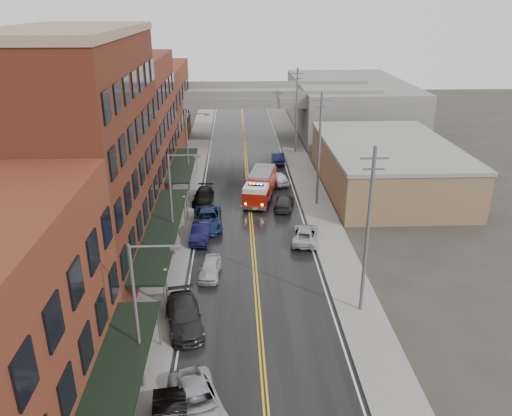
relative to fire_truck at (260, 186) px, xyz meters
name	(u,v)px	position (x,y,z in m)	size (l,w,h in m)	color
road	(251,225)	(-1.20, -6.88, -1.58)	(11.00, 160.00, 0.02)	black
sidewalk_left	(176,225)	(-8.50, -6.88, -1.52)	(3.00, 160.00, 0.15)	slate
sidewalk_right	(325,223)	(6.10, -6.88, -1.52)	(3.00, 160.00, 0.15)	slate
curb_left	(193,225)	(-6.85, -6.88, -1.52)	(0.30, 160.00, 0.15)	gray
curb_right	(309,223)	(4.45, -6.88, -1.52)	(0.30, 160.00, 0.15)	gray
brick_building_b	(81,159)	(-14.50, -13.88, 7.41)	(9.00, 20.00, 18.00)	#501F15
brick_building_c	(128,126)	(-14.50, 3.62, 5.91)	(9.00, 15.00, 15.00)	#59271A
brick_building_far	(152,108)	(-14.50, 21.12, 4.41)	(9.00, 20.00, 12.00)	brown
tan_building	(386,167)	(14.80, 3.12, 0.91)	(14.00, 22.00, 5.00)	#806245
right_far_block	(349,105)	(16.80, 33.12, 2.41)	(18.00, 30.00, 8.00)	slate
awning_0	(110,399)	(-8.69, -32.88, 1.40)	(2.60, 16.00, 3.09)	black
awning_1	(163,229)	(-8.69, -13.88, 1.40)	(2.60, 18.00, 3.09)	black
awning_2	(183,164)	(-8.69, 3.62, 1.39)	(2.60, 13.00, 3.09)	black
globe_lamp_1	(166,279)	(-7.60, -20.88, 0.72)	(0.44, 0.44, 3.12)	#59595B
globe_lamp_2	(184,204)	(-7.60, -6.88, 0.72)	(0.44, 0.44, 3.12)	#59595B
street_lamp_0	(140,310)	(-7.75, -28.88, 3.60)	(2.64, 0.22, 9.00)	#59595B
street_lamp_1	(174,199)	(-7.75, -12.88, 3.60)	(2.64, 0.22, 9.00)	#59595B
street_lamp_2	(190,147)	(-7.75, 3.12, 3.60)	(2.64, 0.22, 9.00)	#59595B
utility_pole_0	(368,230)	(6.00, -21.88, 4.72)	(1.80, 0.24, 12.00)	#59595B
utility_pole_1	(319,148)	(6.00, -1.88, 4.72)	(1.80, 0.24, 12.00)	#59595B
utility_pole_2	(296,109)	(6.00, 18.12, 4.72)	(1.80, 0.24, 12.00)	#59595B
overpass	(244,103)	(-1.20, 25.12, 4.40)	(40.00, 10.00, 7.50)	slate
fire_truck	(260,186)	(0.00, 0.00, 0.00)	(4.52, 8.40, 2.93)	#941406
parked_car_left_2	(198,402)	(-4.80, -30.87, -0.87)	(2.38, 5.16, 1.43)	#A8A9B0
parked_car_left_3	(184,316)	(-6.20, -23.17, -0.79)	(2.23, 5.50, 1.59)	black
parked_car_left_4	(210,268)	(-4.80, -16.48, -0.92)	(1.59, 3.95, 1.34)	#BCBCBC
parked_car_left_5	(201,232)	(-5.88, -9.88, -0.83)	(1.62, 4.64, 1.53)	black
parked_car_left_6	(208,219)	(-5.41, -7.12, -0.77)	(2.71, 5.88, 1.63)	#112342
parked_car_left_7	(203,196)	(-6.20, -0.70, -0.88)	(1.98, 4.88, 1.42)	black
parked_car_right_0	(305,234)	(3.55, -10.63, -0.92)	(2.24, 4.86, 1.35)	#AFB2B7
parked_car_right_1	(284,202)	(2.40, -2.68, -0.92)	(1.87, 4.59, 1.33)	#2B2B2D
parked_car_right_2	(278,178)	(2.40, 4.99, -0.87)	(1.69, 4.20, 1.43)	white
parked_car_right_3	(278,158)	(3.08, 13.27, -0.86)	(1.55, 4.43, 1.46)	black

